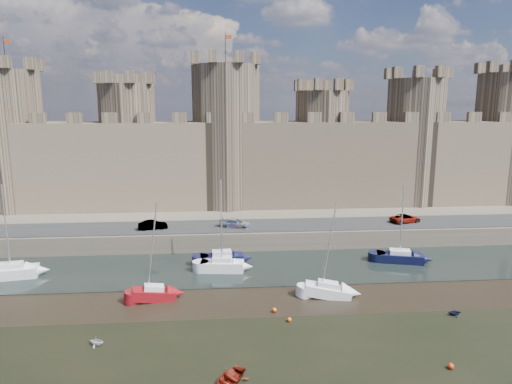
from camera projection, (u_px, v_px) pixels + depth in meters
water_channel at (215, 269)px, 54.37m from camera, size 160.00×12.00×0.08m
quay at (216, 198)px, 89.37m from camera, size 160.00×60.00×2.50m
road at (215, 226)px, 63.68m from camera, size 160.00×7.00×0.10m
castle at (211, 151)px, 75.60m from camera, size 108.50×11.00×29.00m
car_1 at (153, 225)px, 62.09m from camera, size 4.12×2.11×1.29m
car_2 at (235, 223)px, 63.11m from camera, size 4.53×2.76×1.23m
car_3 at (406, 219)px, 65.72m from camera, size 4.94×3.30×1.26m
sailboat_0 at (11, 271)px, 51.37m from camera, size 6.01×3.16×10.69m
sailboat_1 at (222, 258)px, 55.85m from camera, size 5.34×2.37×10.46m
sailboat_2 at (222, 265)px, 53.37m from camera, size 5.22×2.50×10.86m
sailboat_3 at (400, 257)px, 56.53m from camera, size 5.91×3.57×9.70m
sailboat_4 at (154, 293)px, 45.63m from camera, size 4.51×2.37×10.02m
sailboat_5 at (328, 290)px, 46.44m from camera, size 4.92×2.62×10.08m
dinghy_3 at (97, 341)px, 37.10m from camera, size 1.72×1.62×0.72m
dinghy_4 at (229, 379)px, 32.06m from camera, size 3.45×3.60×0.61m
dinghy_7 at (455, 313)px, 42.33m from camera, size 1.33×1.19×0.63m
buoy_1 at (274, 310)px, 43.04m from camera, size 0.46×0.46×0.46m
buoy_3 at (289, 320)px, 41.17m from camera, size 0.42×0.42×0.42m
buoy_5 at (451, 366)px, 33.82m from camera, size 0.46×0.46×0.46m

